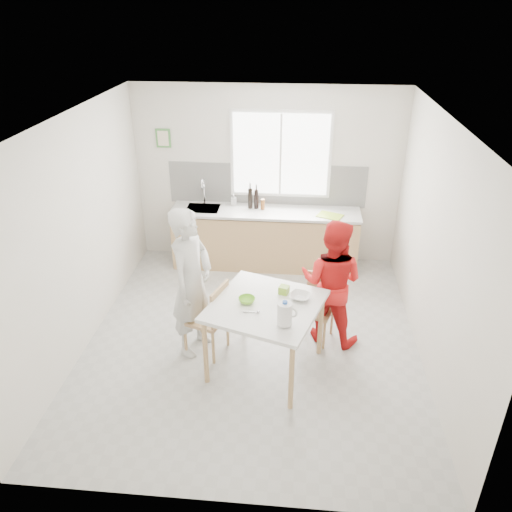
{
  "coord_description": "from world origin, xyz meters",
  "views": [
    {
      "loc": [
        0.5,
        -4.97,
        3.79
      ],
      "look_at": [
        0.02,
        0.2,
        1.06
      ],
      "focal_mm": 35.0,
      "sensor_mm": 36.0,
      "label": 1
    }
  ],
  "objects": [
    {
      "name": "person_white",
      "position": [
        -0.68,
        -0.2,
        0.9
      ],
      "size": [
        0.62,
        0.76,
        1.8
      ],
      "primitive_type": "imported",
      "rotation": [
        0.0,
        0.0,
        1.25
      ],
      "color": "silver",
      "rests_on": "ground"
    },
    {
      "name": "backsplash",
      "position": [
        0.0,
        2.24,
        1.23
      ],
      "size": [
        3.0,
        0.02,
        0.65
      ],
      "primitive_type": "cube",
      "color": "white",
      "rests_on": "room_shell"
    },
    {
      "name": "chair_far",
      "position": [
        0.78,
        0.16,
        0.46
      ],
      "size": [
        0.49,
        0.49,
        0.83
      ],
      "rotation": [
        0.0,
        0.0,
        -0.32
      ],
      "color": "tan",
      "rests_on": "ground"
    },
    {
      "name": "jar_amber",
      "position": [
        -0.04,
        1.99,
        1.0
      ],
      "size": [
        0.06,
        0.06,
        0.16
      ],
      "primitive_type": "cylinder",
      "color": "brown",
      "rests_on": "kitchen_counter"
    },
    {
      "name": "picture_frame",
      "position": [
        -1.55,
        2.23,
        1.9
      ],
      "size": [
        0.22,
        0.03,
        0.28
      ],
      "color": "#478D40",
      "rests_on": "room_shell"
    },
    {
      "name": "green_box",
      "position": [
        0.37,
        -0.26,
        0.9
      ],
      "size": [
        0.13,
        0.13,
        0.09
      ],
      "primitive_type": "cube",
      "rotation": [
        0.0,
        0.0,
        -0.32
      ],
      "color": "#82B429",
      "rests_on": "dining_table"
    },
    {
      "name": "chair_left",
      "position": [
        -0.45,
        -0.28,
        0.51
      ],
      "size": [
        0.54,
        0.54,
        0.93
      ],
      "rotation": [
        0.0,
        0.0,
        -1.9
      ],
      "color": "tan",
      "rests_on": "ground"
    },
    {
      "name": "soap_bottle",
      "position": [
        -0.5,
        2.12,
        1.01
      ],
      "size": [
        0.09,
        0.09,
        0.18
      ],
      "primitive_type": "imported",
      "rotation": [
        0.0,
        0.0,
        0.07
      ],
      "color": "#999999",
      "rests_on": "kitchen_counter"
    },
    {
      "name": "bowl_white",
      "position": [
        0.55,
        -0.35,
        0.88
      ],
      "size": [
        0.28,
        0.28,
        0.05
      ],
      "primitive_type": "imported",
      "rotation": [
        0.0,
        0.0,
        -0.32
      ],
      "color": "white",
      "rests_on": "dining_table"
    },
    {
      "name": "ground",
      "position": [
        0.0,
        0.0,
        0.0
      ],
      "size": [
        4.5,
        4.5,
        0.0
      ],
      "primitive_type": "plane",
      "color": "#B7B7B2",
      "rests_on": "ground"
    },
    {
      "name": "wine_bottle_b",
      "position": [
        -0.14,
        2.03,
        1.07
      ],
      "size": [
        0.07,
        0.07,
        0.3
      ],
      "primitive_type": "cylinder",
      "color": "black",
      "rests_on": "kitchen_counter"
    },
    {
      "name": "wine_bottle_a",
      "position": [
        -0.23,
        2.02,
        1.08
      ],
      "size": [
        0.07,
        0.07,
        0.32
      ],
      "primitive_type": "cylinder",
      "color": "black",
      "rests_on": "kitchen_counter"
    },
    {
      "name": "window",
      "position": [
        0.2,
        2.23,
        1.7
      ],
      "size": [
        1.5,
        0.06,
        1.3
      ],
      "color": "white",
      "rests_on": "room_shell"
    },
    {
      "name": "room_shell",
      "position": [
        0.0,
        0.0,
        1.64
      ],
      "size": [
        4.5,
        4.5,
        4.5
      ],
      "color": "silver",
      "rests_on": "ground"
    },
    {
      "name": "milk_jug",
      "position": [
        0.41,
        -0.86,
        1.0
      ],
      "size": [
        0.21,
        0.15,
        0.26
      ],
      "rotation": [
        0.0,
        0.0,
        -0.32
      ],
      "color": "white",
      "rests_on": "dining_table"
    },
    {
      "name": "dining_table",
      "position": [
        0.19,
        -0.5,
        0.77
      ],
      "size": [
        1.41,
        1.41,
        0.85
      ],
      "rotation": [
        0.0,
        0.0,
        -0.32
      ],
      "color": "white",
      "rests_on": "ground"
    },
    {
      "name": "person_red",
      "position": [
        0.92,
        0.14,
        0.79
      ],
      "size": [
        0.92,
        0.81,
        1.58
      ],
      "primitive_type": "imported",
      "rotation": [
        0.0,
        0.0,
        2.82
      ],
      "color": "red",
      "rests_on": "ground"
    },
    {
      "name": "kitchen_counter",
      "position": [
        -0.0,
        1.95,
        0.42
      ],
      "size": [
        2.84,
        0.64,
        1.37
      ],
      "color": "tan",
      "rests_on": "ground"
    },
    {
      "name": "bowl_green",
      "position": [
        -0.02,
        -0.48,
        0.88
      ],
      "size": [
        0.23,
        0.23,
        0.06
      ],
      "primitive_type": "imported",
      "rotation": [
        0.0,
        0.0,
        -0.32
      ],
      "color": "#7CCE2F",
      "rests_on": "dining_table"
    },
    {
      "name": "cutting_board",
      "position": [
        0.96,
        1.82,
        0.93
      ],
      "size": [
        0.42,
        0.37,
        0.01
      ],
      "primitive_type": "cube",
      "rotation": [
        0.0,
        0.0,
        -0.41
      ],
      "color": "#96BA2A",
      "rests_on": "kitchen_counter"
    },
    {
      "name": "spoon",
      "position": [
        0.04,
        -0.68,
        0.86
      ],
      "size": [
        0.16,
        0.02,
        0.01
      ],
      "primitive_type": "cylinder",
      "rotation": [
        0.0,
        1.57,
        0.02
      ],
      "color": "#A5A5AA",
      "rests_on": "dining_table"
    }
  ]
}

